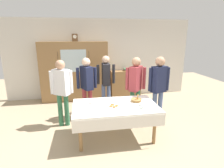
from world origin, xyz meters
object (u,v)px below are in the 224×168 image
book_stack (126,70)px  person_behind_table_right (62,87)px  wall_cabinet (75,72)px  tea_cup_mid_right (108,100)px  person_near_right_end (136,83)px  bookshelf_low (126,84)px  person_by_cabinet (106,78)px  person_beside_shelf (159,84)px  mantel_clock (75,38)px  pastry_plate (114,106)px  spoon_near_left (86,103)px  tea_cup_far_left (91,103)px  bread_basket (136,100)px  dining_table (115,110)px  spoon_front_edge (83,101)px  person_behind_table_left (87,82)px  tea_cup_front_edge (142,104)px  tea_cup_back_edge (143,107)px

book_stack → person_behind_table_right: person_behind_table_right is taller
wall_cabinet → tea_cup_mid_right: wall_cabinet is taller
person_behind_table_right → person_near_right_end: size_ratio=0.98×
bookshelf_low → person_behind_table_right: size_ratio=0.66×
person_by_cabinet → person_beside_shelf: bearing=-40.4°
tea_cup_mid_right → book_stack: bearing=67.3°
wall_cabinet → mantel_clock: 1.10m
wall_cabinet → pastry_plate: bearing=-72.2°
wall_cabinet → spoon_near_left: (0.30, -2.33, -0.24)m
pastry_plate → person_by_cabinet: 1.54m
tea_cup_far_left → bread_basket: bearing=-0.8°
book_stack → dining_table: bearing=-108.3°
book_stack → tea_cup_far_left: bearing=-118.9°
mantel_clock → spoon_near_left: mantel_clock is taller
spoon_front_edge → person_behind_table_left: 0.75m
wall_cabinet → tea_cup_mid_right: (0.80, -2.29, -0.21)m
spoon_near_left → spoon_front_edge: bearing=115.0°
person_behind_table_right → tea_cup_front_edge: bearing=-26.5°
person_behind_table_right → person_by_cabinet: bearing=31.7°
pastry_plate → person_by_cabinet: (0.05, 1.52, 0.23)m
book_stack → spoon_near_left: 2.81m
dining_table → book_stack: 2.80m
tea_cup_front_edge → person_behind_table_right: size_ratio=0.08×
dining_table → book_stack: bearing=71.7°
bookshelf_low → book_stack: size_ratio=4.72×
wall_cabinet → dining_table: bearing=-70.8°
tea_cup_mid_right → person_near_right_end: bearing=30.6°
bread_basket → spoon_near_left: size_ratio=2.02×
bookshelf_low → person_beside_shelf: 2.24m
person_by_cabinet → bread_basket: bearing=-69.0°
person_behind_table_left → person_near_right_end: person_near_right_end is taller
bookshelf_low → tea_cup_back_edge: bearing=-97.3°
bookshelf_low → mantel_clock: bearing=-178.3°
wall_cabinet → bookshelf_low: wall_cabinet is taller
pastry_plate → spoon_near_left: bearing=149.8°
tea_cup_far_left → person_near_right_end: (1.13, 0.57, 0.23)m
tea_cup_back_edge → person_behind_table_right: bearing=148.6°
tea_cup_back_edge → tea_cup_front_edge: bearing=74.5°
wall_cabinet → tea_cup_front_edge: wall_cabinet is taller
bookshelf_low → bread_basket: 2.52m
tea_cup_mid_right → bread_basket: bread_basket is taller
person_behind_table_right → person_beside_shelf: (2.28, -0.27, 0.04)m
book_stack → tea_cup_front_edge: size_ratio=1.73×
spoon_near_left → person_near_right_end: size_ratio=0.07×
tea_cup_mid_right → person_behind_table_right: bearing=156.3°
tea_cup_far_left → person_behind_table_left: 0.96m
pastry_plate → tea_cup_far_left: bearing=151.1°
bread_basket → spoon_near_left: (-1.10, 0.09, -0.03)m
bread_basket → person_near_right_end: 0.64m
mantel_clock → spoon_front_edge: (0.16, -2.17, -1.34)m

